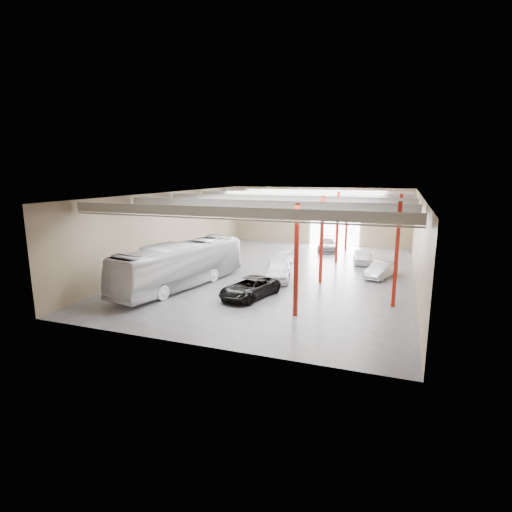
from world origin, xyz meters
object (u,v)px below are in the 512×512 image
Objects in this scene: car_row_c at (328,244)px; car_right_near at (381,270)px; car_row_a at (278,270)px; car_right_far at (363,256)px; car_row_b at (282,259)px; coach_bus at (180,265)px; black_sedan at (250,288)px.

car_row_c is 1.22× the size of car_right_near.
car_row_a is 10.79m from car_right_far.
car_right_far is at bearing 28.75° from car_row_b.
car_row_c is at bearing 74.12° from car_row_b.
coach_bus is at bearing -130.98° from car_right_near.
car_row_a is 1.18× the size of car_right_near.
car_row_b is 0.98× the size of car_right_near.
coach_bus is 2.91× the size of car_right_far.
car_row_b is 9.46m from car_row_c.
car_row_c is 6.89m from car_right_far.
car_right_far reaches higher than car_row_b.
car_row_a is 1.13× the size of car_right_far.
coach_bus reaches higher than car_row_c.
car_right_far is at bearing 80.42° from black_sedan.
car_right_near is 5.57m from car_right_far.
car_right_far is (6.01, 8.96, -0.10)m from car_row_a.
coach_bus is 2.41× the size of black_sedan.
coach_bus is 2.49× the size of car_row_c.
coach_bus is 3.03× the size of car_right_near.
car_row_c is (2.77, 9.05, 0.06)m from car_row_b.
car_right_far reaches higher than car_row_c.
car_right_near is at bearing 41.20° from coach_bus.
car_row_b is at bearing 108.84° from black_sedan.
car_row_b is at bearing 72.56° from coach_bus.
car_row_c reaches higher than car_right_near.
car_row_a reaches higher than car_right_near.
black_sedan reaches higher than car_row_b.
car_row_a reaches higher than car_row_c.
car_right_far is at bearing 130.75° from car_right_near.
car_row_a is 5.34m from car_row_b.
black_sedan is 1.28× the size of car_row_b.
coach_bus is at bearing -140.78° from car_right_far.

